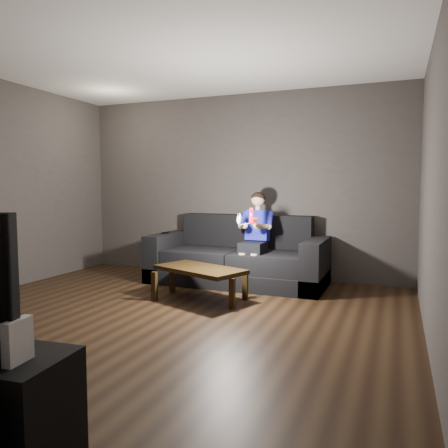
% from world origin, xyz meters
% --- Properties ---
extents(floor, '(5.00, 5.00, 0.00)m').
position_xyz_m(floor, '(0.00, 0.00, 0.00)').
color(floor, black).
rests_on(floor, ground).
extents(back_wall, '(5.00, 0.04, 2.70)m').
position_xyz_m(back_wall, '(0.00, 2.50, 1.35)').
color(back_wall, '#3C3834').
rests_on(back_wall, ground).
extents(right_wall, '(0.04, 5.00, 2.70)m').
position_xyz_m(right_wall, '(2.50, 0.00, 1.35)').
color(right_wall, '#3C3834').
rests_on(right_wall, ground).
extents(ceiling, '(5.00, 5.00, 0.02)m').
position_xyz_m(ceiling, '(0.00, 0.00, 2.70)').
color(ceiling, silver).
rests_on(ceiling, back_wall).
extents(sofa, '(2.41, 1.04, 0.93)m').
position_xyz_m(sofa, '(0.20, 1.94, 0.30)').
color(sofa, black).
rests_on(sofa, floor).
extents(child, '(0.46, 0.56, 1.13)m').
position_xyz_m(child, '(0.47, 1.87, 0.76)').
color(child, black).
rests_on(child, sofa).
extents(wii_remote_red, '(0.06, 0.08, 0.20)m').
position_xyz_m(wii_remote_red, '(0.56, 1.44, 0.97)').
color(wii_remote_red, red).
rests_on(wii_remote_red, child).
extents(nunchuk_white, '(0.06, 0.09, 0.15)m').
position_xyz_m(nunchuk_white, '(0.40, 1.44, 0.93)').
color(nunchuk_white, white).
rests_on(nunchuk_white, child).
extents(wii_remote_black, '(0.05, 0.15, 0.03)m').
position_xyz_m(wii_remote_black, '(-0.88, 1.86, 0.67)').
color(wii_remote_black, black).
rests_on(wii_remote_black, sofa).
extents(coffee_table, '(1.19, 0.88, 0.39)m').
position_xyz_m(coffee_table, '(0.11, 0.90, 0.34)').
color(coffee_table, black).
rests_on(coffee_table, floor).
extents(wii_console, '(0.06, 0.16, 0.20)m').
position_xyz_m(wii_console, '(0.69, -2.27, 0.64)').
color(wii_console, white).
rests_on(wii_console, media_console).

